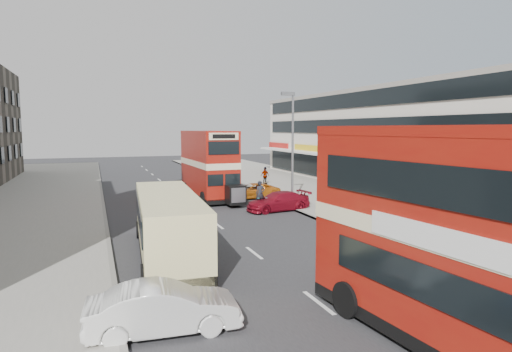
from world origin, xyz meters
name	(u,v)px	position (x,y,z in m)	size (l,w,h in m)	color
ground	(353,330)	(0.00, 0.00, 0.00)	(160.00, 160.00, 0.00)	#28282B
road_surface	(195,208)	(0.00, 20.00, 0.01)	(12.00, 90.00, 0.01)	#28282B
pavement_right	(342,197)	(12.00, 20.00, 0.07)	(12.00, 90.00, 0.15)	gray
pavement_left	(2,219)	(-12.00, 20.00, 0.07)	(12.00, 90.00, 0.15)	gray
kerb_left	(104,213)	(-6.10, 20.00, 0.07)	(0.20, 90.00, 0.16)	gray
kerb_right	(275,202)	(6.10, 20.00, 0.07)	(0.20, 90.00, 0.16)	gray
commercial_row	(408,139)	(19.95, 22.00, 4.70)	(9.90, 46.20, 9.30)	beige
street_lamp	(292,140)	(6.52, 18.00, 4.78)	(1.00, 0.20, 8.12)	slate
bus_main	(463,239)	(1.86, -1.86, 2.88)	(3.66, 10.02, 5.48)	black
bus_second	(209,164)	(1.95, 23.75, 2.75)	(2.81, 9.51, 5.23)	black
coach	(168,223)	(-3.68, 8.88, 1.51)	(3.10, 9.78, 2.55)	black
car_left_front	(164,308)	(-4.98, 1.68, 0.69)	(1.45, 4.17, 1.37)	white
car_right_a	(278,201)	(5.04, 16.92, 0.65)	(1.82, 4.48, 1.30)	maroon
car_right_b	(253,191)	(5.22, 22.50, 0.60)	(2.00, 4.34, 1.21)	#C46413
pedestrian_near	(337,202)	(7.52, 13.36, 1.01)	(0.64, 0.43, 1.72)	gray
pedestrian_far	(265,176)	(9.01, 29.34, 1.00)	(0.99, 0.41, 1.70)	gray
cyclist	(260,201)	(3.84, 17.20, 0.69)	(0.83, 1.98, 2.08)	gray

